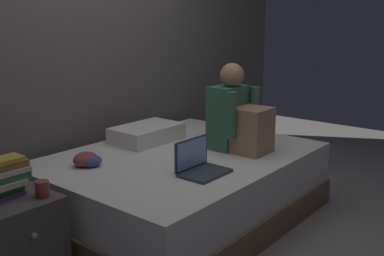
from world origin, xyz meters
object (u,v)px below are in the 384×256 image
at_px(nightstand, 14,244).
at_px(person_sitting, 238,117).
at_px(book_stack, 5,177).
at_px(clothes_pile, 88,160).
at_px(laptop, 199,165).
at_px(bed, 182,186).
at_px(pillow, 147,133).
at_px(mug, 42,189).

height_order(nightstand, person_sitting, person_sitting).
bearing_deg(nightstand, book_stack, 75.59).
distance_m(person_sitting, clothes_pile, 1.14).
relative_size(laptop, book_stack, 1.37).
xyz_separation_m(bed, pillow, (0.09, 0.45, 0.32)).
distance_m(person_sitting, mug, 1.55).
relative_size(pillow, book_stack, 2.40).
height_order(person_sitting, mug, person_sitting).
bearing_deg(book_stack, pillow, 11.90).
xyz_separation_m(book_stack, clothes_pile, (0.66, 0.15, -0.09)).
distance_m(person_sitting, book_stack, 1.69).
bearing_deg(bed, pillow, 79.07).
height_order(laptop, mug, laptop).
bearing_deg(bed, book_stack, 172.94).
height_order(person_sitting, clothes_pile, person_sitting).
xyz_separation_m(nightstand, laptop, (1.04, -0.49, 0.29)).
bearing_deg(nightstand, pillow, 13.29).
xyz_separation_m(person_sitting, clothes_pile, (-0.98, 0.56, -0.21)).
distance_m(bed, person_sitting, 0.67).
bearing_deg(pillow, laptop, -112.97).
bearing_deg(pillow, person_sitting, -69.71).
height_order(nightstand, clothes_pile, clothes_pile).
xyz_separation_m(laptop, mug, (-0.91, 0.37, 0.02)).
height_order(nightstand, laptop, laptop).
relative_size(nightstand, mug, 5.95).
height_order(bed, pillow, pillow).
bearing_deg(pillow, clothes_pile, -168.56).
distance_m(bed, book_stack, 1.36).
bearing_deg(clothes_pile, person_sitting, -29.87).
distance_m(nightstand, laptop, 1.19).
height_order(pillow, clothes_pile, pillow).
bearing_deg(person_sitting, book_stack, 165.79).
distance_m(book_stack, mug, 0.21).
relative_size(bed, book_stack, 8.58).
bearing_deg(clothes_pile, pillow, 11.44).
xyz_separation_m(pillow, mug, (-1.26, -0.45, 0.01)).
relative_size(person_sitting, book_stack, 2.81).
height_order(bed, nightstand, nightstand).
bearing_deg(person_sitting, laptop, -169.43).
bearing_deg(laptop, pillow, 67.03).
bearing_deg(mug, book_stack, 127.47).
distance_m(person_sitting, laptop, 0.65).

